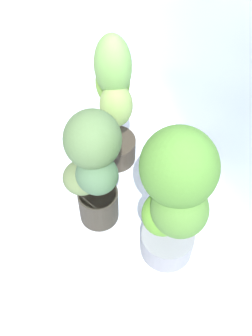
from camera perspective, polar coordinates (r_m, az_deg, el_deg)
ground_plane at (r=2.34m, az=-7.28°, el=-7.17°), size 8.00×8.00×0.00m
mylar_back_wall at (r=1.88m, az=15.73°, el=18.47°), size 3.20×0.01×2.00m
potted_plant_back_left at (r=2.23m, az=-1.58°, el=9.02°), size 0.36×0.27×0.86m
potted_plant_center at (r=1.97m, az=-4.34°, el=0.46°), size 0.42×0.36×0.75m
potted_plant_back_right at (r=1.81m, az=6.39°, el=-3.39°), size 0.44×0.40×0.87m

